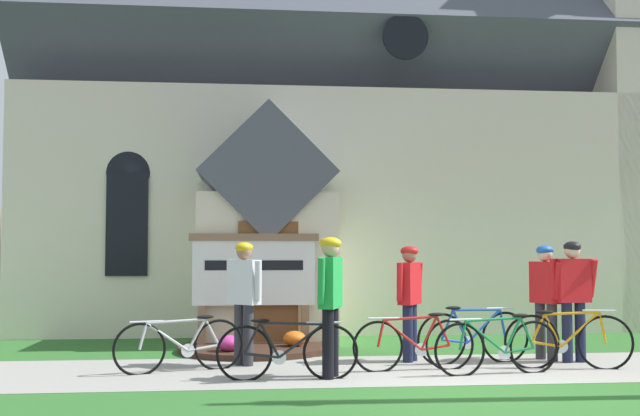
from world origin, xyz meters
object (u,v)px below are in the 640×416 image
at_px(bicycle_silver, 568,340).
at_px(cyclist_in_white_jersey, 410,294).
at_px(cyclist_in_blue_jersey, 330,294).
at_px(roadside_conifer, 623,118).
at_px(church_sign, 254,273).
at_px(bicycle_blue, 181,345).
at_px(bicycle_black, 287,351).
at_px(cyclist_in_red_jersey, 546,293).
at_px(bicycle_green, 415,344).
at_px(cyclist_in_orange_jersey, 244,292).
at_px(bicycle_orange, 498,346).
at_px(bicycle_red, 473,336).
at_px(cyclist_in_green_jersey, 573,291).

bearing_deg(bicycle_silver, cyclist_in_white_jersey, 156.92).
height_order(cyclist_in_blue_jersey, roadside_conifer, roadside_conifer).
distance_m(church_sign, roadside_conifer, 13.18).
distance_m(cyclist_in_blue_jersey, roadside_conifer, 14.38).
xyz_separation_m(cyclist_in_white_jersey, roadside_conifer, (7.99, 8.86, 4.29)).
height_order(bicycle_blue, cyclist_in_white_jersey, cyclist_in_white_jersey).
height_order(bicycle_black, cyclist_in_red_jersey, cyclist_in_red_jersey).
xyz_separation_m(bicycle_green, cyclist_in_orange_jersey, (-2.29, 0.70, 0.66)).
relative_size(bicycle_silver, cyclist_in_orange_jersey, 0.99).
height_order(cyclist_in_red_jersey, cyclist_in_orange_jersey, cyclist_in_orange_jersey).
distance_m(church_sign, cyclist_in_orange_jersey, 1.74).
relative_size(bicycle_orange, cyclist_in_red_jersey, 1.03).
distance_m(bicycle_black, cyclist_in_orange_jersey, 1.50).
bearing_deg(cyclist_in_blue_jersey, bicycle_red, 25.08).
bearing_deg(cyclist_in_green_jersey, bicycle_orange, -147.48).
height_order(bicycle_blue, cyclist_in_blue_jersey, cyclist_in_blue_jersey).
relative_size(bicycle_black, bicycle_red, 1.03).
bearing_deg(cyclist_in_green_jersey, cyclist_in_orange_jersey, 177.73).
xyz_separation_m(cyclist_in_red_jersey, cyclist_in_white_jersey, (-2.03, 0.07, -0.01)).
relative_size(cyclist_in_green_jersey, cyclist_in_red_jersey, 1.03).
height_order(church_sign, cyclist_in_green_jersey, church_sign).
height_order(church_sign, cyclist_in_orange_jersey, church_sign).
relative_size(bicycle_green, bicycle_blue, 1.01).
relative_size(bicycle_orange, cyclist_in_orange_jersey, 1.01).
relative_size(bicycle_red, bicycle_orange, 0.99).
xyz_separation_m(church_sign, bicycle_orange, (3.13, -2.83, -0.88)).
relative_size(cyclist_in_green_jersey, roadside_conifer, 0.22).
xyz_separation_m(bicycle_green, bicycle_blue, (-3.12, 0.22, -0.00)).
distance_m(bicycle_orange, cyclist_in_orange_jersey, 3.54).
bearing_deg(bicycle_green, cyclist_in_orange_jersey, 163.09).
relative_size(bicycle_red, cyclist_in_green_jersey, 0.99).
relative_size(bicycle_black, cyclist_in_red_jersey, 1.05).
xyz_separation_m(bicycle_green, cyclist_in_red_jersey, (2.14, 0.75, 0.63)).
relative_size(cyclist_in_red_jersey, roadside_conifer, 0.21).
relative_size(bicycle_black, cyclist_in_orange_jersey, 1.03).
bearing_deg(bicycle_black, cyclist_in_blue_jersey, 8.80).
distance_m(bicycle_green, bicycle_black, 1.83).
distance_m(cyclist_in_green_jersey, roadside_conifer, 11.58).
height_order(bicycle_blue, bicycle_red, bicycle_red).
height_order(cyclist_in_green_jersey, roadside_conifer, roadside_conifer).
xyz_separation_m(church_sign, bicycle_red, (3.11, -1.84, -0.86)).
xyz_separation_m(bicycle_green, roadside_conifer, (8.11, 9.67, 4.91)).
xyz_separation_m(bicycle_silver, bicycle_black, (-3.88, -0.50, -0.02)).
bearing_deg(cyclist_in_white_jersey, bicycle_orange, -54.19).
bearing_deg(cyclist_in_white_jersey, bicycle_green, -98.11).
relative_size(church_sign, bicycle_blue, 1.26).
height_order(cyclist_in_blue_jersey, cyclist_in_green_jersey, cyclist_in_blue_jersey).
relative_size(bicycle_black, cyclist_in_white_jersey, 1.06).
height_order(bicycle_orange, cyclist_in_blue_jersey, cyclist_in_blue_jersey).
relative_size(church_sign, cyclist_in_green_jersey, 1.21).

